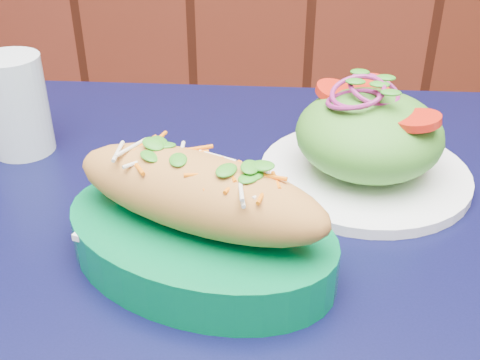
# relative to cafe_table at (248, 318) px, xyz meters

# --- Properties ---
(cafe_table) EXTENTS (0.84, 0.84, 0.75)m
(cafe_table) POSITION_rel_cafe_table_xyz_m (0.00, 0.00, 0.00)
(cafe_table) COLOR black
(cafe_table) RESTS_ON ground
(banh_mi_basket) EXTENTS (0.29, 0.24, 0.12)m
(banh_mi_basket) POSITION_rel_cafe_table_xyz_m (-0.04, -0.03, 0.13)
(banh_mi_basket) COLOR #006836
(banh_mi_basket) RESTS_ON cafe_table
(salad_plate) EXTENTS (0.23, 0.23, 0.11)m
(salad_plate) POSITION_rel_cafe_table_xyz_m (0.11, 0.14, 0.13)
(salad_plate) COLOR white
(salad_plate) RESTS_ON cafe_table
(water_glass) EXTENTS (0.07, 0.07, 0.12)m
(water_glass) POSITION_rel_cafe_table_xyz_m (-0.29, 0.16, 0.15)
(water_glass) COLOR silver
(water_glass) RESTS_ON cafe_table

